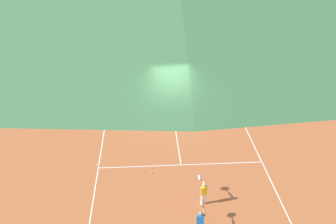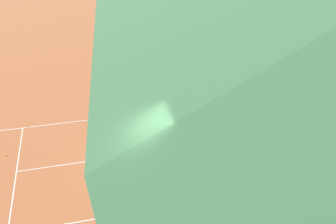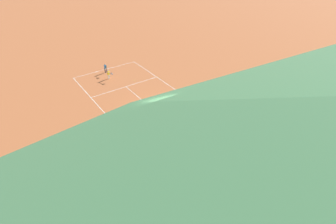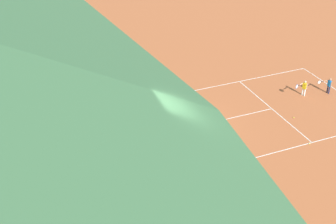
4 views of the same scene
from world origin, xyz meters
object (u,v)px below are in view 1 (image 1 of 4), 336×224
at_px(player_near_baseline, 172,52).
at_px(player_far_baseline, 153,80).
at_px(tennis_net, 172,100).
at_px(tennis_ball_mid_court, 97,165).
at_px(player_far_service, 203,191).
at_px(tennis_ball_near_corner, 152,173).
at_px(tennis_ball_service_box, 182,125).
at_px(tennis_ball_by_net_right, 163,85).
at_px(courtside_bench, 74,95).
at_px(ball_hopper, 258,102).
at_px(player_near_service, 201,220).

bearing_deg(player_near_baseline, player_far_baseline, -106.27).
xyz_separation_m(tennis_net, tennis_ball_mid_court, (-4.18, -6.17, -0.47)).
relative_size(tennis_net, player_near_baseline, 8.09).
xyz_separation_m(player_near_baseline, tennis_ball_mid_court, (-4.86, -15.07, -0.63)).
distance_m(player_far_service, tennis_ball_near_corner, 3.19).
bearing_deg(tennis_ball_service_box, tennis_ball_by_net_right, 97.89).
relative_size(tennis_ball_service_box, courtside_bench, 0.04).
relative_size(player_far_baseline, tennis_ball_by_net_right, 17.79).
bearing_deg(courtside_bench, tennis_ball_service_box, -28.85).
xyz_separation_m(tennis_net, player_far_baseline, (-1.08, 2.84, 0.19)).
height_order(player_far_service, tennis_ball_near_corner, player_far_service).
relative_size(player_near_baseline, courtside_bench, 0.76).
xyz_separation_m(tennis_ball_by_net_right, ball_hopper, (5.71, -4.41, 0.62)).
distance_m(player_far_baseline, ball_hopper, 7.40).
relative_size(tennis_net, tennis_ball_mid_court, 139.09).
height_order(tennis_ball_near_corner, ball_hopper, ball_hopper).
distance_m(tennis_ball_mid_court, ball_hopper, 10.85).
relative_size(player_far_baseline, tennis_ball_service_box, 17.79).
relative_size(tennis_ball_near_corner, tennis_ball_service_box, 1.00).
bearing_deg(tennis_ball_mid_court, tennis_ball_by_net_right, 68.74).
height_order(player_far_service, courtside_bench, player_far_service).
relative_size(player_near_baseline, ball_hopper, 1.27).
bearing_deg(tennis_ball_near_corner, player_near_service, -65.64).
bearing_deg(player_near_service, player_far_service, 78.33).
height_order(tennis_net, player_far_baseline, player_far_baseline).
relative_size(player_near_baseline, tennis_ball_mid_court, 17.18).
distance_m(player_near_service, tennis_ball_mid_court, 6.64).
bearing_deg(player_far_service, tennis_ball_by_net_right, 94.89).
bearing_deg(player_near_service, tennis_ball_near_corner, 114.36).
bearing_deg(ball_hopper, tennis_ball_mid_court, -150.93).
xyz_separation_m(player_far_baseline, tennis_ball_near_corner, (-0.40, -9.86, -0.65)).
distance_m(player_far_baseline, player_near_baseline, 6.31).
bearing_deg(tennis_ball_service_box, ball_hopper, 17.52).
bearing_deg(ball_hopper, player_near_service, -116.21).
xyz_separation_m(player_far_baseline, player_near_baseline, (1.77, 6.06, -0.02)).
bearing_deg(player_far_baseline, tennis_ball_service_box, -74.21).
distance_m(tennis_ball_mid_court, tennis_ball_by_net_right, 10.39).
bearing_deg(player_near_baseline, tennis_ball_near_corner, -97.77).
distance_m(player_near_baseline, ball_hopper, 10.83).
bearing_deg(player_near_service, courtside_bench, 118.49).
distance_m(tennis_ball_near_corner, tennis_ball_by_net_right, 10.58).
height_order(player_far_baseline, ball_hopper, player_far_baseline).
relative_size(player_far_service, courtside_bench, 0.73).
relative_size(player_far_baseline, player_near_service, 1.05).
height_order(player_far_baseline, tennis_ball_near_corner, player_far_baseline).
bearing_deg(courtside_bench, tennis_ball_mid_court, -73.77).
distance_m(tennis_net, tennis_ball_near_corner, 7.19).
height_order(tennis_net, tennis_ball_by_net_right, tennis_net).
distance_m(player_far_baseline, tennis_ball_service_box, 5.54).
xyz_separation_m(player_near_service, tennis_ball_service_box, (0.09, 8.56, -0.63)).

